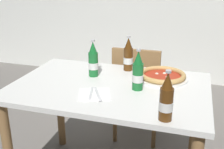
{
  "coord_description": "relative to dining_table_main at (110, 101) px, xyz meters",
  "views": [
    {
      "loc": [
        0.48,
        -1.51,
        1.4
      ],
      "look_at": [
        0.0,
        0.05,
        0.8
      ],
      "focal_mm": 44.55,
      "sensor_mm": 36.0,
      "label": 1
    }
  ],
  "objects": [
    {
      "name": "beer_bottle_right",
      "position": [
        0.18,
        -0.02,
        0.22
      ],
      "size": [
        0.07,
        0.07,
        0.25
      ],
      "color": "#196B2D",
      "rests_on": "dining_table_main"
    },
    {
      "name": "beer_bottle_left",
      "position": [
        0.04,
        0.3,
        0.22
      ],
      "size": [
        0.07,
        0.07,
        0.25
      ],
      "color": "#512D0F",
      "rests_on": "dining_table_main"
    },
    {
      "name": "chair_behind_table",
      "position": [
        0.06,
        0.61,
        -0.15
      ],
      "size": [
        0.4,
        0.4,
        0.85
      ],
      "rotation": [
        0.0,
        0.0,
        3.14
      ],
      "color": "olive",
      "rests_on": "ground_plane"
    },
    {
      "name": "beer_bottle_center",
      "position": [
        0.38,
        -0.34,
        0.22
      ],
      "size": [
        0.07,
        0.07,
        0.25
      ],
      "color": "#512D0F",
      "rests_on": "dining_table_main"
    },
    {
      "name": "dining_table_main",
      "position": [
        0.0,
        0.0,
        0.0
      ],
      "size": [
        1.2,
        0.8,
        0.75
      ],
      "color": "silver",
      "rests_on": "ground_plane"
    },
    {
      "name": "napkin_with_cutlery",
      "position": [
        -0.04,
        -0.16,
        0.12
      ],
      "size": [
        0.23,
        0.23,
        0.01
      ],
      "color": "white",
      "rests_on": "dining_table_main"
    },
    {
      "name": "pizza_margherita_near",
      "position": [
        0.3,
        0.2,
        0.13
      ],
      "size": [
        0.33,
        0.33,
        0.04
      ],
      "color": "white",
      "rests_on": "dining_table_main"
    },
    {
      "name": "beer_bottle_extra",
      "position": [
        -0.15,
        0.12,
        0.22
      ],
      "size": [
        0.07,
        0.07,
        0.25
      ],
      "color": "#196B2D",
      "rests_on": "dining_table_main"
    }
  ]
}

